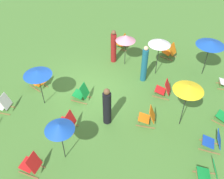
% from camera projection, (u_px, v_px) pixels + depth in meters
% --- Properties ---
extents(ground_plane, '(40.00, 40.00, 0.00)m').
position_uv_depth(ground_plane, '(88.00, 91.00, 11.68)').
color(ground_plane, '#477A33').
extents(deckchair_0, '(0.64, 0.85, 0.83)m').
position_uv_depth(deckchair_0, '(170.00, 51.00, 13.47)').
color(deckchair_0, olive).
rests_on(deckchair_0, ground).
extents(deckchair_1, '(0.51, 0.78, 0.83)m').
position_uv_depth(deckchair_1, '(123.00, 42.00, 14.15)').
color(deckchair_1, olive).
rests_on(deckchair_1, ground).
extents(deckchair_2, '(0.65, 0.86, 0.83)m').
position_uv_depth(deckchair_2, '(38.00, 81.00, 11.64)').
color(deckchair_2, olive).
rests_on(deckchair_2, ground).
extents(deckchair_3, '(0.62, 0.84, 0.83)m').
position_uv_depth(deckchair_3, '(148.00, 117.00, 9.96)').
color(deckchair_3, olive).
rests_on(deckchair_3, ground).
extents(deckchair_5, '(0.54, 0.80, 0.83)m').
position_uv_depth(deckchair_5, '(214.00, 141.00, 9.08)').
color(deckchair_5, olive).
rests_on(deckchair_5, ground).
extents(deckchair_8, '(0.53, 0.79, 0.83)m').
position_uv_depth(deckchair_8, '(31.00, 164.00, 8.38)').
color(deckchair_8, olive).
rests_on(deckchair_8, ground).
extents(deckchair_9, '(0.55, 0.81, 0.83)m').
position_uv_depth(deckchair_9, '(68.00, 122.00, 9.77)').
color(deckchair_9, olive).
rests_on(deckchair_9, ground).
extents(deckchair_10, '(0.52, 0.79, 0.83)m').
position_uv_depth(deckchair_10, '(164.00, 89.00, 11.20)').
color(deckchair_10, olive).
rests_on(deckchair_10, ground).
extents(deckchair_11, '(0.61, 0.84, 0.83)m').
position_uv_depth(deckchair_11, '(3.00, 104.00, 10.51)').
color(deckchair_11, olive).
rests_on(deckchair_11, ground).
extents(deckchair_13, '(0.54, 0.80, 0.83)m').
position_uv_depth(deckchair_13, '(82.00, 93.00, 11.00)').
color(deckchair_13, olive).
rests_on(deckchair_13, ground).
extents(deckchair_15, '(0.68, 0.87, 0.83)m').
position_uv_depth(deckchair_15, '(209.00, 173.00, 8.15)').
color(deckchair_15, olive).
rests_on(deckchair_15, ground).
extents(umbrella_0, '(1.14, 1.14, 1.76)m').
position_uv_depth(umbrella_0, '(37.00, 73.00, 9.99)').
color(umbrella_0, black).
rests_on(umbrella_0, ground).
extents(umbrella_1, '(0.97, 0.97, 1.74)m').
position_uv_depth(umbrella_1, '(59.00, 127.00, 7.97)').
color(umbrella_1, black).
rests_on(umbrella_1, ground).
extents(umbrella_2, '(1.10, 1.10, 2.01)m').
position_uv_depth(umbrella_2, '(189.00, 88.00, 8.93)').
color(umbrella_2, black).
rests_on(umbrella_2, ground).
extents(umbrella_3, '(1.30, 1.30, 1.86)m').
position_uv_depth(umbrella_3, '(211.00, 43.00, 11.47)').
color(umbrella_3, black).
rests_on(umbrella_3, ground).
extents(umbrella_4, '(1.03, 1.03, 1.93)m').
position_uv_depth(umbrella_4, '(160.00, 42.00, 11.47)').
color(umbrella_4, black).
rests_on(umbrella_4, ground).
extents(umbrella_5, '(0.97, 0.97, 1.67)m').
position_uv_depth(umbrella_5, '(126.00, 38.00, 12.25)').
color(umbrella_5, black).
rests_on(umbrella_5, ground).
extents(person_0, '(0.38, 0.38, 1.78)m').
position_uv_depth(person_0, '(114.00, 47.00, 12.89)').
color(person_0, maroon).
rests_on(person_0, ground).
extents(person_1, '(0.46, 0.46, 1.72)m').
position_uv_depth(person_1, '(107.00, 107.00, 9.75)').
color(person_1, black).
rests_on(person_1, ground).
extents(person_2, '(0.29, 0.29, 1.86)m').
position_uv_depth(person_2, '(144.00, 65.00, 11.69)').
color(person_2, '#195972').
rests_on(person_2, ground).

